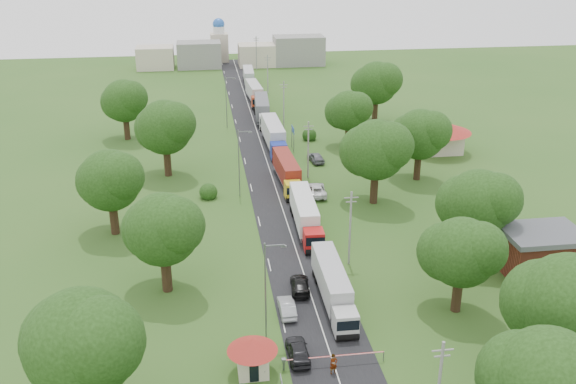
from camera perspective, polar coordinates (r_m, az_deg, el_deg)
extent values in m
plane|color=#2C551C|center=(79.86, 0.42, -4.28)|extent=(260.00, 260.00, 0.00)
cube|color=black|center=(97.99, -1.29, 0.92)|extent=(8.00, 200.00, 0.04)
cylinder|color=slate|center=(57.95, -0.39, -15.10)|extent=(0.20, 0.20, 1.10)
cube|color=slate|center=(57.65, -0.39, -14.71)|extent=(0.35, 0.35, 0.25)
cylinder|color=red|center=(58.33, 4.14, -14.34)|extent=(9.00, 0.12, 0.12)
cylinder|color=slate|center=(59.60, 8.49, -14.25)|extent=(0.10, 0.10, 1.00)
cube|color=beige|center=(57.34, -3.16, -14.79)|extent=(2.60, 2.60, 2.40)
cone|color=maroon|center=(56.33, -3.19, -13.41)|extent=(4.40, 4.40, 1.10)
cube|color=black|center=(57.31, -1.81, -14.54)|extent=(0.02, 1.20, 0.90)
cube|color=black|center=(56.43, -3.03, -15.75)|extent=(0.80, 0.02, 1.90)
cylinder|color=slate|center=(110.87, 0.52, 4.60)|extent=(0.12, 0.12, 4.00)
cylinder|color=slate|center=(113.13, 0.34, 4.96)|extent=(0.12, 0.12, 4.00)
cube|color=navy|center=(111.53, 0.43, 5.57)|extent=(0.06, 3.00, 1.00)
cube|color=silver|center=(111.53, 0.43, 5.57)|extent=(0.07, 3.10, 0.06)
cube|color=gray|center=(47.76, 13.60, -13.51)|extent=(1.60, 0.10, 0.10)
cube|color=gray|center=(48.05, 13.55, -14.00)|extent=(1.20, 0.10, 0.10)
cylinder|color=gray|center=(72.69, 5.54, -3.26)|extent=(0.24, 0.24, 9.00)
cube|color=gray|center=(71.13, 5.65, -0.50)|extent=(1.60, 0.10, 0.10)
cube|color=gray|center=(71.33, 5.64, -0.87)|extent=(1.20, 0.10, 0.10)
cylinder|color=gray|center=(98.13, 1.81, 3.74)|extent=(0.24, 0.24, 9.00)
cube|color=gray|center=(96.99, 1.84, 5.87)|extent=(1.60, 0.10, 0.10)
cube|color=gray|center=(97.13, 1.83, 5.58)|extent=(1.20, 0.10, 0.10)
cylinder|color=gray|center=(124.68, -0.38, 7.81)|extent=(0.24, 0.24, 9.00)
cube|color=gray|center=(123.78, -0.38, 9.51)|extent=(1.60, 0.10, 0.10)
cube|color=gray|center=(123.89, -0.38, 9.28)|extent=(1.20, 0.10, 0.10)
cylinder|color=gray|center=(151.75, -1.82, 10.43)|extent=(0.24, 0.24, 9.00)
cube|color=gray|center=(151.01, -1.83, 11.84)|extent=(1.60, 0.10, 0.10)
cube|color=gray|center=(151.10, -1.83, 11.66)|extent=(1.20, 0.10, 0.10)
cylinder|color=gray|center=(179.10, -2.83, 12.25)|extent=(0.24, 0.24, 9.00)
cube|color=gray|center=(178.48, -2.85, 13.45)|extent=(1.60, 0.10, 0.10)
cube|color=gray|center=(178.55, -2.85, 13.30)|extent=(1.20, 0.10, 0.10)
cylinder|color=slate|center=(59.46, -2.02, -8.86)|extent=(0.16, 0.16, 10.00)
cube|color=slate|center=(57.25, -1.18, -4.77)|extent=(1.80, 0.10, 0.10)
cube|color=slate|center=(57.41, -0.38, -4.85)|extent=(0.50, 0.22, 0.15)
cylinder|color=slate|center=(91.12, -4.38, 2.53)|extent=(0.16, 0.16, 10.00)
cube|color=slate|center=(89.70, -3.90, 5.38)|extent=(1.80, 0.10, 0.10)
cube|color=slate|center=(89.80, -3.38, 5.31)|extent=(0.50, 0.22, 0.15)
cylinder|color=slate|center=(124.58, -5.51, 7.93)|extent=(0.16, 0.16, 10.00)
cube|color=slate|center=(123.55, -5.17, 10.06)|extent=(1.80, 0.10, 0.10)
cube|color=slate|center=(123.62, -4.79, 10.01)|extent=(0.50, 0.22, 0.15)
sphere|color=black|center=(48.87, 22.16, -15.36)|extent=(7.70, 7.70, 7.70)
sphere|color=black|center=(49.63, 20.14, -15.17)|extent=(6.60, 6.60, 6.60)
cylinder|color=#382616|center=(59.90, 22.85, -13.70)|extent=(1.12, 1.12, 4.55)
sphere|color=black|center=(56.97, 23.69, -9.12)|extent=(8.40, 8.40, 8.40)
sphere|color=black|center=(57.76, 21.82, -9.05)|extent=(7.20, 7.20, 7.20)
cylinder|color=#382616|center=(67.21, 14.79, -8.74)|extent=(1.04, 1.04, 3.85)
sphere|color=black|center=(64.98, 15.19, -5.20)|extent=(7.00, 7.00, 7.00)
sphere|color=black|center=(64.33, 16.63, -4.91)|extent=(5.50, 5.50, 5.50)
sphere|color=black|center=(65.86, 13.94, -5.17)|extent=(6.00, 6.00, 6.00)
cylinder|color=#382616|center=(77.39, 16.18, -4.42)|extent=(1.08, 1.08, 4.20)
sphere|color=black|center=(75.30, 16.60, -0.93)|extent=(7.70, 7.70, 7.70)
sphere|color=black|center=(74.65, 17.96, -0.62)|extent=(6.05, 6.05, 6.05)
sphere|color=black|center=(76.22, 15.39, -0.96)|extent=(6.60, 6.60, 6.60)
cylinder|color=#382616|center=(90.42, 7.66, 0.38)|extent=(1.12, 1.12, 4.55)
sphere|color=black|center=(88.51, 7.85, 3.73)|extent=(8.40, 8.40, 8.40)
sphere|color=black|center=(87.55, 9.03, 4.07)|extent=(6.60, 6.60, 6.60)
sphere|color=black|center=(89.76, 6.84, 3.64)|extent=(7.20, 7.20, 7.20)
cylinder|color=#382616|center=(100.23, 11.43, 2.24)|extent=(1.08, 1.08, 4.20)
sphere|color=black|center=(98.63, 11.66, 5.04)|extent=(7.70, 7.70, 7.70)
sphere|color=black|center=(97.87, 12.67, 5.33)|extent=(6.05, 6.05, 6.05)
sphere|color=black|center=(99.67, 10.78, 4.96)|extent=(6.60, 6.60, 6.60)
cylinder|color=#382616|center=(113.82, 5.34, 4.93)|extent=(1.04, 1.04, 3.85)
sphere|color=black|center=(112.51, 5.42, 7.21)|extent=(7.00, 7.00, 7.00)
sphere|color=black|center=(111.67, 6.18, 7.46)|extent=(5.50, 5.50, 5.50)
sphere|color=black|center=(113.60, 4.77, 7.11)|extent=(6.00, 6.00, 6.00)
cylinder|color=#382616|center=(129.86, 7.74, 7.18)|extent=(1.12, 1.12, 4.55)
sphere|color=black|center=(128.54, 7.87, 9.58)|extent=(8.40, 8.40, 8.40)
sphere|color=black|center=(127.64, 8.70, 9.86)|extent=(6.60, 6.60, 6.60)
sphere|color=black|center=(129.76, 7.16, 9.46)|extent=(7.20, 7.20, 7.20)
sphere|color=black|center=(50.19, -17.88, -12.72)|extent=(8.40, 8.40, 8.40)
sphere|color=black|center=(48.45, -16.43, -12.63)|extent=(6.60, 6.60, 6.60)
sphere|color=black|center=(51.97, -18.88, -12.34)|extent=(7.20, 7.20, 7.20)
cylinder|color=#382616|center=(69.49, -10.76, -7.09)|extent=(1.08, 1.08, 4.20)
sphere|color=black|center=(67.15, -11.07, -3.28)|extent=(7.70, 7.70, 7.70)
sphere|color=black|center=(65.73, -9.96, -2.98)|extent=(6.05, 6.05, 6.05)
sphere|color=black|center=(68.71, -11.91, -3.24)|extent=(6.60, 6.60, 6.60)
cylinder|color=#382616|center=(83.56, -15.20, -2.27)|extent=(1.08, 1.08, 4.20)
sphere|color=black|center=(81.63, -15.56, 1.01)|extent=(7.70, 7.70, 7.70)
sphere|color=black|center=(80.14, -14.74, 1.33)|extent=(6.05, 6.05, 6.05)
sphere|color=black|center=(83.26, -16.17, 0.95)|extent=(6.60, 6.60, 6.60)
cylinder|color=#382616|center=(101.46, -10.66, 2.66)|extent=(1.12, 1.12, 4.55)
sphere|color=black|center=(99.76, -10.89, 5.67)|extent=(8.40, 8.40, 8.40)
sphere|color=black|center=(98.29, -10.08, 6.03)|extent=(6.60, 6.60, 6.60)
sphere|color=black|center=(101.44, -11.51, 5.55)|extent=(7.20, 7.20, 7.20)
cylinder|color=#382616|center=(121.17, -14.14, 5.51)|extent=(1.08, 1.08, 4.20)
sphere|color=black|center=(119.85, -14.37, 7.86)|extent=(7.70, 7.70, 7.70)
sphere|color=black|center=(118.44, -13.79, 8.16)|extent=(6.05, 6.05, 6.05)
sphere|color=black|center=(121.43, -14.81, 7.73)|extent=(6.60, 6.60, 6.60)
cube|color=maroon|center=(76.77, 21.49, -5.21)|extent=(8.00, 6.00, 4.60)
cube|color=#47494F|center=(75.67, 21.76, -3.46)|extent=(8.60, 6.60, 0.60)
cube|color=beige|center=(113.62, 13.32, 4.43)|extent=(7.00, 5.00, 4.00)
cone|color=maroon|center=(112.79, 13.45, 5.83)|extent=(10.08, 10.08, 1.80)
cube|color=gray|center=(183.48, -7.91, 12.00)|extent=(12.00, 8.00, 7.00)
cube|color=beige|center=(184.31, -2.81, 12.07)|extent=(10.00, 8.00, 6.00)
cube|color=gray|center=(185.60, 0.96, 12.48)|extent=(14.00, 8.00, 8.00)
cube|color=beige|center=(183.92, -11.71, 11.62)|extent=(10.00, 8.00, 6.00)
cube|color=beige|center=(191.39, -6.11, 12.66)|extent=(5.00, 5.00, 8.00)
cylinder|color=silver|center=(190.62, -6.17, 14.14)|extent=(3.20, 3.20, 2.00)
sphere|color=#2659B2|center=(190.40, -6.19, 14.61)|extent=(3.40, 3.40, 3.40)
cube|color=#BCBCBC|center=(61.93, 5.12, -11.44)|extent=(2.26, 2.26, 2.33)
cube|color=black|center=(60.84, 5.37, -11.76)|extent=(2.15, 0.04, 1.03)
cube|color=slate|center=(61.59, 5.32, -12.70)|extent=(2.06, 0.27, 0.33)
cube|color=slate|center=(67.70, 3.86, -8.93)|extent=(2.26, 10.76, 0.28)
cube|color=#AEAEB3|center=(67.08, 3.85, -7.58)|extent=(2.45, 11.04, 2.80)
cylinder|color=black|center=(61.81, 5.27, -12.62)|extent=(2.19, 0.93, 0.93)
cylinder|color=black|center=(63.15, 4.92, -11.76)|extent=(2.19, 0.93, 0.93)
cylinder|color=black|center=(70.56, 3.32, -7.73)|extent=(2.19, 0.93, 0.93)
cylinder|color=black|center=(71.76, 3.10, -7.18)|extent=(2.19, 0.93, 0.93)
cube|color=red|center=(76.52, 2.30, -4.28)|extent=(2.43, 2.43, 2.45)
cube|color=black|center=(75.32, 2.46, -4.44)|extent=(2.26, 0.10, 1.08)
cube|color=slate|center=(75.98, 2.44, -5.32)|extent=(2.17, 0.32, 0.34)
cube|color=slate|center=(82.96, 1.45, -2.66)|extent=(2.64, 11.36, 0.29)
cube|color=white|center=(82.49, 1.43, -1.46)|extent=(2.84, 11.66, 2.95)
cylinder|color=black|center=(76.22, 2.40, -5.27)|extent=(2.31, 0.98, 0.98)
cylinder|color=black|center=(77.76, 2.17, -4.67)|extent=(2.31, 0.98, 0.98)
cylinder|color=black|center=(86.14, 1.08, -1.85)|extent=(2.31, 0.98, 0.98)
cylinder|color=black|center=(87.47, 0.92, -1.46)|extent=(2.31, 0.98, 0.98)
cube|color=gold|center=(90.86, 0.46, 0.16)|extent=(2.41, 2.41, 2.40)
cube|color=black|center=(89.67, 0.57, 0.09)|extent=(2.21, 0.12, 1.06)
cube|color=slate|center=(90.22, 0.57, -0.66)|extent=(2.12, 0.35, 0.34)
cube|color=slate|center=(97.33, -0.12, 1.23)|extent=(2.71, 11.15, 0.29)
cube|color=maroon|center=(96.99, -0.14, 2.24)|extent=(2.92, 11.44, 2.88)
cylinder|color=black|center=(90.46, 0.54, -0.63)|extent=(2.26, 0.96, 0.96)
cylinder|color=black|center=(92.03, 0.38, -0.22)|extent=(2.26, 0.96, 0.96)
cylinder|color=black|center=(100.54, -0.38, 1.78)|extent=(2.26, 0.96, 0.96)
cylinder|color=black|center=(101.88, -0.49, 2.06)|extent=(2.26, 0.96, 0.96)
cube|color=#192D97|center=(106.57, -0.84, 3.67)|extent=(2.65, 2.65, 2.70)
cube|color=black|center=(105.22, -0.75, 3.64)|extent=(2.48, 0.07, 1.19)
cube|color=slate|center=(105.75, -0.75, 2.90)|extent=(2.38, 0.30, 0.38)
cube|color=slate|center=(113.96, -1.32, 4.46)|extent=(2.74, 12.46, 0.32)
cube|color=silver|center=(113.69, -1.35, 5.44)|extent=(2.97, 12.79, 3.24)
cylinder|color=black|center=(106.02, -0.77, 2.92)|extent=(2.54, 1.08, 1.08)
cylinder|color=black|center=(107.84, -0.90, 3.26)|extent=(2.54, 1.08, 1.08)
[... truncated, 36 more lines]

